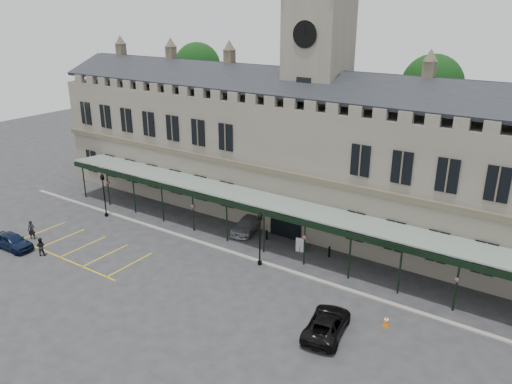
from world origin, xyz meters
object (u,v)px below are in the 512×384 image
Objects in this scene: person_a at (32,230)px; person_b at (41,247)px; traffic_cone at (386,321)px; car_taxi at (247,225)px; sign_board at (300,245)px; car_left_a at (12,241)px; lamp_post_mid at (260,234)px; station_building at (313,158)px; lamp_post_left at (104,191)px; clock_tower at (317,89)px; car_van at (327,324)px.

person_a is 3.88m from person_b.
person_a is at bearing -170.47° from traffic_cone.
car_taxi is 2.82× the size of person_b.
car_left_a reaches higher than sign_board.
car_left_a is at bearing -153.62° from lamp_post_mid.
lamp_post_mid is 22.20m from car_left_a.
person_b is at bearing -128.07° from station_building.
person_b is at bearing -166.42° from traffic_cone.
station_building is at bearing 31.81° from lamp_post_left.
sign_board is at bearing 67.21° from lamp_post_mid.
clock_tower is 15.08× the size of person_b.
lamp_post_mid reaches higher than person_b.
car_left_a is at bearing -0.95° from car_van.
person_a reaches higher than traffic_cone.
sign_board is at bearing 148.47° from traffic_cone.
person_a is at bearing -100.73° from lamp_post_left.
sign_board is (2.59, -6.87, -5.82)m from station_building.
lamp_post_left is 15.14m from car_taxi.
clock_tower is at bearing 95.03° from lamp_post_mid.
sign_board is (1.64, 3.90, -2.19)m from lamp_post_mid.
clock_tower is at bearing -68.82° from car_van.
lamp_post_mid is (18.75, 0.27, 0.07)m from lamp_post_left.
lamp_post_mid reaches higher than lamp_post_left.
clock_tower is at bearing 6.95° from person_a.
lamp_post_left is 0.93× the size of car_van.
person_a reaches higher than person_b.
lamp_post_left is 20.92m from sign_board.
station_building is 27.21m from person_a.
sign_board is 0.26× the size of car_van.
person_b is at bearing -1.25° from car_van.
sign_board is at bearing -60.26° from car_left_a.
car_left_a is (-18.85, -20.68, -12.39)m from clock_tower.
lamp_post_mid is (0.95, -10.86, -10.28)m from clock_tower.
sign_board is at bearing -69.32° from station_building.
person_a is at bearing -58.20° from person_b.
traffic_cone is 0.15× the size of car_van.
traffic_cone is 4.21m from car_van.
person_a is (-15.50, -12.54, 0.23)m from car_taxi.
sign_board is 11.64m from car_van.
person_b reaches higher than car_left_a.
traffic_cone is at bearing -45.80° from station_building.
car_taxi is at bearing 160.74° from sign_board.
lamp_post_mid is 10.48m from car_van.
station_building is 14.08× the size of car_left_a.
station_building is at bearing -45.35° from car_left_a.
car_left_a is (-18.85, -20.59, -5.74)m from station_building.
lamp_post_left is 1.01× the size of car_taxi.
lamp_post_mid is 3.62× the size of sign_board.
person_b reaches higher than car_taxi.
lamp_post_left is 9.82m from car_left_a.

